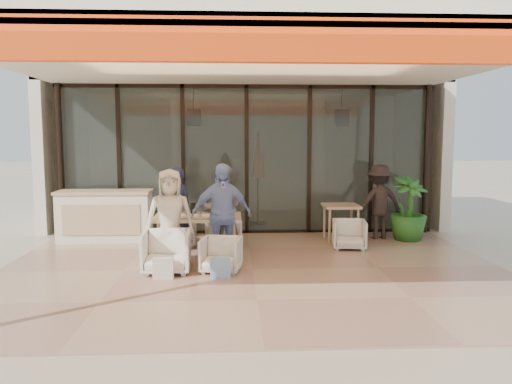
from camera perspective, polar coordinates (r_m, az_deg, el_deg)
ground at (r=7.98m, az=-0.41°, el=-8.96°), size 70.00×70.00×0.00m
terrace_floor at (r=7.98m, az=-0.41°, el=-8.93°), size 8.00×6.00×0.01m
terrace_structure at (r=7.52m, az=-0.35°, el=15.09°), size 8.00×6.00×3.40m
glass_storefront at (r=10.71m, az=-1.07°, el=3.64°), size 8.08×0.10×3.20m
interior_block at (r=13.01m, az=-1.35°, el=6.90°), size 9.05×3.62×3.52m
host_counter at (r=10.42m, az=-16.88°, el=-2.62°), size 1.85×0.65×1.04m
dining_table at (r=8.70m, az=-6.71°, el=-3.09°), size 1.50×0.90×0.93m
chair_far_left at (r=9.72m, az=-8.75°, el=-4.27°), size 0.66×0.62×0.65m
chair_far_right at (r=9.68m, az=-3.78°, el=-4.41°), size 0.71×0.69×0.61m
chair_near_left at (r=7.87m, az=-10.20°, el=-6.52°), size 0.73×0.69×0.74m
chair_near_right at (r=7.82m, az=-4.03°, el=-6.99°), size 0.68×0.65×0.61m
diner_navy at (r=9.16m, az=-9.12°, el=-2.06°), size 0.67×0.56×1.56m
diner_grey at (r=9.10m, az=-3.86°, el=-1.94°), size 0.82×0.67×1.59m
diner_cream at (r=8.27m, az=-9.81°, el=-2.88°), size 0.82×0.57×1.59m
diner_periwinkle at (r=8.20m, az=-3.98°, el=-2.56°), size 1.04×0.57×1.68m
tote_bag_cream at (r=7.53m, az=-10.56°, el=-8.67°), size 0.30×0.10×0.34m
tote_bag_blue at (r=7.46m, az=-4.09°, el=-8.72°), size 0.30×0.10×0.34m
side_table at (r=10.18m, az=9.69°, el=-2.03°), size 0.70×0.70×0.74m
side_chair at (r=9.52m, az=10.62°, el=-4.64°), size 0.68×0.65×0.62m
standing_woman at (r=10.48m, az=13.87°, el=-1.14°), size 1.09×0.75×1.55m
potted_palm at (r=10.50m, az=17.01°, el=-1.83°), size 0.96×0.96×1.33m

